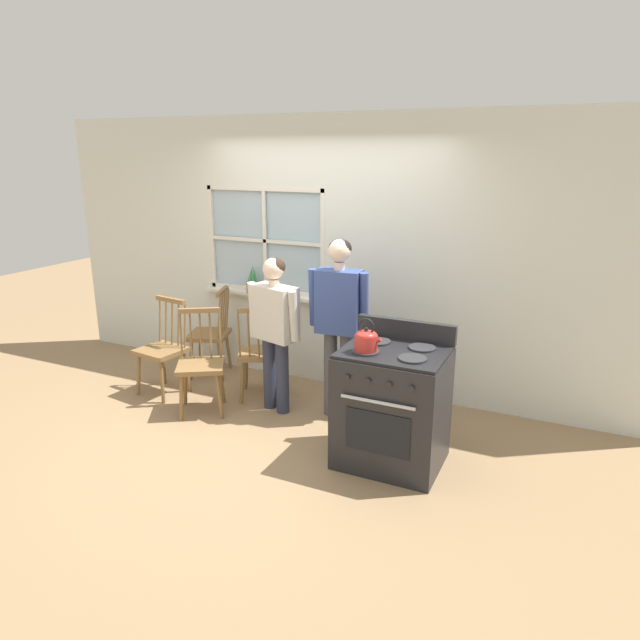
# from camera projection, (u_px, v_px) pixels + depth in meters

# --- Properties ---
(ground_plane) EXTENTS (16.00, 16.00, 0.00)m
(ground_plane) POSITION_uv_depth(u_px,v_px,m) (258.00, 438.00, 4.86)
(ground_plane) COLOR #937551
(wall_back) EXTENTS (6.40, 0.16, 2.70)m
(wall_back) POSITION_uv_depth(u_px,v_px,m) (330.00, 256.00, 5.68)
(wall_back) COLOR silver
(wall_back) RESTS_ON ground_plane
(chair_by_window) EXTENTS (0.55, 0.54, 0.96)m
(chair_by_window) POSITION_uv_depth(u_px,v_px,m) (261.00, 354.00, 5.54)
(chair_by_window) COLOR olive
(chair_by_window) RESTS_ON ground_plane
(chair_near_wall) EXTENTS (0.52, 0.53, 0.96)m
(chair_near_wall) POSITION_uv_depth(u_px,v_px,m) (211.00, 335.00, 6.13)
(chair_near_wall) COLOR olive
(chair_near_wall) RESTS_ON ground_plane
(chair_center_cluster) EXTENTS (0.57, 0.56, 0.96)m
(chair_center_cluster) POSITION_uv_depth(u_px,v_px,m) (201.00, 365.00, 5.26)
(chair_center_cluster) COLOR olive
(chair_center_cluster) RESTS_ON ground_plane
(chair_near_stove) EXTENTS (0.47, 0.46, 0.96)m
(chair_near_stove) POSITION_uv_depth(u_px,v_px,m) (163.00, 350.00, 5.66)
(chair_near_stove) COLOR olive
(chair_near_stove) RESTS_ON ground_plane
(person_elderly_left) EXTENTS (0.60, 0.32, 1.45)m
(person_elderly_left) POSITION_uv_depth(u_px,v_px,m) (275.00, 321.00, 5.15)
(person_elderly_left) COLOR #2D3347
(person_elderly_left) RESTS_ON ground_plane
(person_teen_center) EXTENTS (0.55, 0.24, 1.63)m
(person_teen_center) POSITION_uv_depth(u_px,v_px,m) (339.00, 313.00, 5.01)
(person_teen_center) COLOR #4C4C51
(person_teen_center) RESTS_ON ground_plane
(stove) EXTENTS (0.79, 0.68, 1.08)m
(stove) POSITION_uv_depth(u_px,v_px,m) (392.00, 406.00, 4.37)
(stove) COLOR #232326
(stove) RESTS_ON ground_plane
(kettle) EXTENTS (0.21, 0.17, 0.25)m
(kettle) POSITION_uv_depth(u_px,v_px,m) (366.00, 340.00, 4.17)
(kettle) COLOR red
(kettle) RESTS_ON stove
(potted_plant) EXTENTS (0.14, 0.14, 0.30)m
(potted_plant) POSITION_uv_depth(u_px,v_px,m) (253.00, 284.00, 6.05)
(potted_plant) COLOR #935B3D
(potted_plant) RESTS_ON wall_back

